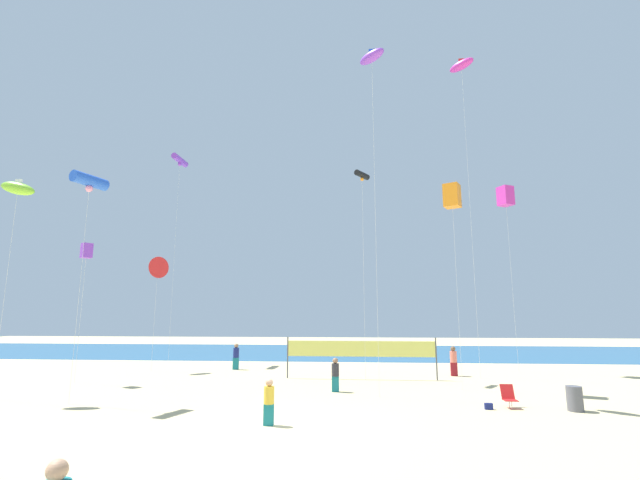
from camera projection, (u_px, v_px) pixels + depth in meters
The scene contains 20 objects.
ground_plane at pixel (284, 429), 14.17m from camera, with size 120.00×120.00×0.00m, color #D1BC89.
ocean_band at pixel (333, 352), 44.38m from camera, with size 120.00×20.00×0.01m, color #28608C.
beachgoer_coral_shirt at pixel (454, 360), 26.76m from camera, with size 0.41×0.41×1.78m.
beachgoer_navy_shirt at pixel (236, 356), 29.94m from camera, with size 0.40×0.40×1.75m.
beachgoer_charcoal_shirt at pixel (335, 374), 21.26m from camera, with size 0.37×0.37×1.61m.
beachgoer_mustard_shirt at pixel (269, 400), 14.79m from camera, with size 0.35×0.35×1.53m.
folding_beach_chair at pixel (509, 396), 17.55m from camera, with size 0.52×0.65×0.89m.
trash_barrel at pixel (575, 399), 16.91m from camera, with size 0.59×0.59×0.94m, color #595960.
volleyball_net at pixel (361, 350), 25.58m from camera, with size 8.82×0.24×2.40m.
beach_handbag at pixel (489, 406), 17.16m from camera, with size 0.31×0.15×0.25m, color navy.
kite_violet_box at pixel (87, 251), 25.01m from camera, with size 0.75×0.75×7.79m.
kite_magenta_inflatable at pixel (461, 66), 29.17m from camera, with size 1.72×1.68×20.80m.
kite_magenta_box at pixel (505, 196), 30.08m from camera, with size 1.14×1.14×12.53m.
kite_blue_tube at pixel (90, 181), 19.87m from camera, with size 1.08×1.76×10.05m.
kite_lime_inflatable at pixel (18, 189), 20.79m from camera, with size 1.80×0.71×10.16m.
kite_black_tube at pixel (362, 176), 27.01m from camera, with size 1.00×1.26×12.52m.
kite_violet_inflatable at pixel (372, 57), 22.59m from camera, with size 1.55×1.49×17.44m.
kite_red_delta at pixel (158, 268), 30.06m from camera, with size 1.15×1.37×7.70m.
kite_violet_tube at pixel (180, 161), 36.95m from camera, with size 0.62×2.24×17.01m.
kite_orange_box at pixel (452, 196), 23.26m from camera, with size 1.06×1.06×10.65m.
Camera 1 is at (2.42, -14.88, 3.68)m, focal length 24.30 mm.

